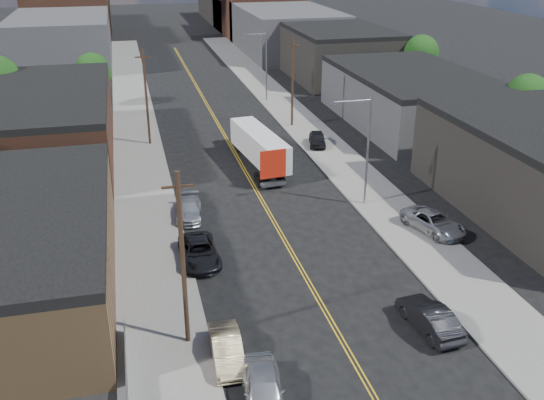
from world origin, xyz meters
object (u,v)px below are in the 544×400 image
car_left_c (199,252)px  car_right_lot_a (433,222)px  car_right_lot_c (317,139)px  car_ahead_truck (253,139)px  car_left_a (263,388)px  car_left_d (189,209)px  car_left_b (227,349)px  car_right_oncoming (429,318)px  semi_truck (256,143)px

car_left_c → car_right_lot_a: bearing=-0.6°
car_right_lot_c → car_ahead_truck: bearing=178.4°
car_right_lot_a → car_ahead_truck: size_ratio=0.96×
car_left_a → car_left_d: size_ratio=1.00×
car_left_c → car_right_lot_a: (17.40, 0.17, 0.15)m
car_left_b → car_right_oncoming: 11.45m
car_left_a → car_left_c: (-1.14, 14.24, -0.07)m
car_left_a → car_right_lot_c: (14.02, 35.59, 0.05)m
semi_truck → car_right_lot_a: semi_truck is taller
car_left_a → car_left_b: car_left_a is taller
semi_truck → car_right_oncoming: size_ratio=2.93×
car_left_d → car_right_lot_c: 20.67m
car_left_a → car_left_d: car_left_a is taller
semi_truck → car_ahead_truck: bearing=74.1°
car_left_a → car_left_d: (-1.04, 21.43, -0.12)m
car_left_b → car_right_oncoming: size_ratio=0.91×
semi_truck → car_right_oncoming: semi_truck is taller
semi_truck → car_left_c: size_ratio=2.65×
semi_truck → car_left_c: (-7.90, -17.95, -1.31)m
car_right_oncoming → car_left_b: bearing=-5.6°
car_left_b → car_left_d: (0.10, 18.00, -0.04)m
car_left_d → car_right_lot_c: (15.06, 14.16, 0.17)m
car_left_c → car_ahead_truck: 24.78m
car_left_c → car_right_oncoming: 15.75m
car_left_d → car_right_oncoming: (11.35, -18.00, 0.11)m
semi_truck → car_left_b: semi_truck is taller
car_left_a → car_left_c: bearing=101.0°
car_left_d → car_left_c: bearing=-83.4°
car_left_b → car_left_d: size_ratio=0.93×
car_left_d → car_right_lot_a: 18.67m
car_left_c → car_right_lot_c: 26.18m
car_left_a → car_right_lot_c: bearing=74.9°
car_left_c → car_ahead_truck: (8.73, 23.19, 0.03)m
car_left_c → car_left_a: bearing=-86.5°
car_left_a → car_left_b: 3.62m
car_right_oncoming → car_right_lot_c: size_ratio=1.16×
semi_truck → car_ahead_truck: semi_truck is taller
car_right_lot_c → car_right_oncoming: bearing=-82.1°
car_left_b → semi_truck: bearing=76.7°
car_right_oncoming → semi_truck: bearing=-88.6°
car_left_a → car_right_lot_c: size_ratio=1.15×
car_left_c → car_ahead_truck: car_ahead_truck is taller
semi_truck → car_right_lot_c: (7.26, 3.39, -1.19)m
car_left_d → car_right_lot_a: car_right_lot_a is taller
car_right_lot_c → car_left_d: bearing=-122.3°
car_left_a → car_right_lot_c: car_left_a is taller
car_left_a → car_right_lot_a: bearing=48.0°
car_left_a → car_right_oncoming: size_ratio=0.98×
car_right_oncoming → car_ahead_truck: car_right_oncoming is taller
car_left_b → car_right_lot_c: size_ratio=1.06×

